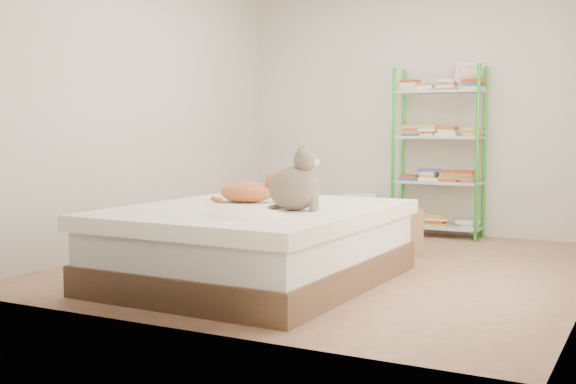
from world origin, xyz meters
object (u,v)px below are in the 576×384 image
Objects in this scene: orange_cat at (248,190)px; white_bin at (359,212)px; cardboard_box at (382,231)px; shelf_unit at (439,152)px; grey_cat at (294,179)px; bed at (256,244)px.

orange_cat reaches higher than white_bin.
cardboard_box is (0.58, 1.31, -0.43)m from orange_cat.
white_bin is (-0.84, -0.03, -0.65)m from shelf_unit.
shelf_unit reaches higher than white_bin.
bed is at bearing 61.44° from grey_cat.
bed is 5.04× the size of white_bin.
white_bin is at bearing -177.90° from shelf_unit.
orange_cat is at bearing -91.11° from cardboard_box.
shelf_unit is 1.06m from white_bin.
bed is 2.70m from white_bin.
orange_cat is at bearing -87.65° from white_bin.
white_bin is (-0.68, 1.16, 0.00)m from cardboard_box.
grey_cat reaches higher than white_bin.
shelf_unit reaches higher than grey_cat.
orange_cat is 0.69× the size of cardboard_box.
cardboard_box is at bearing -59.61° from white_bin.
grey_cat is (0.35, -0.09, 0.48)m from bed.
orange_cat is 1.13× the size of grey_cat.
bed is 3.03× the size of cardboard_box.
white_bin is at bearing 69.71° from orange_cat.
grey_cat is at bearing -51.50° from orange_cat.
shelf_unit is at bearing 105.18° from cardboard_box.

